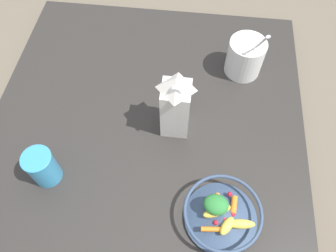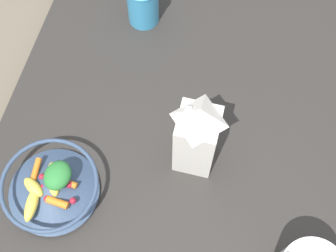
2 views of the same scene
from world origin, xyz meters
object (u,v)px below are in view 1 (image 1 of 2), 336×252
drinking_cup (42,167)px  milk_carton (176,105)px  fruit_bowl (222,214)px  yogurt_tub (245,56)px

drinking_cup → milk_carton: bearing=31.2°
fruit_bowl → yogurt_tub: bearing=83.9°
fruit_bowl → drinking_cup: drinking_cup is taller
fruit_bowl → yogurt_tub: 0.58m
yogurt_tub → drinking_cup: (-0.60, -0.50, -0.01)m
fruit_bowl → milk_carton: 0.35m
fruit_bowl → drinking_cup: (-0.54, 0.07, 0.02)m
yogurt_tub → fruit_bowl: bearing=-96.1°
fruit_bowl → yogurt_tub: (0.06, 0.57, 0.04)m
drinking_cup → yogurt_tub: bearing=40.2°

